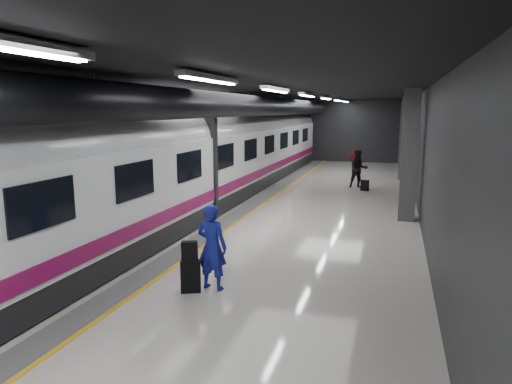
% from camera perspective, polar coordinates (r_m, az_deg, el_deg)
% --- Properties ---
extents(ground, '(40.00, 40.00, 0.00)m').
position_cam_1_polar(ground, '(15.42, 1.15, -4.01)').
color(ground, silver).
rests_on(ground, ground).
extents(platform_hall, '(10.02, 40.02, 4.51)m').
position_cam_1_polar(platform_hall, '(15.95, 1.15, 9.31)').
color(platform_hall, black).
rests_on(platform_hall, ground).
extents(train, '(3.05, 38.00, 4.05)m').
position_cam_1_polar(train, '(16.24, -9.94, 3.98)').
color(train, black).
rests_on(train, ground).
extents(traveler_main, '(0.74, 0.54, 1.87)m').
position_cam_1_polar(traveler_main, '(9.76, -5.52, -6.82)').
color(traveler_main, '#2118B9').
rests_on(traveler_main, ground).
extents(suitcase_main, '(0.49, 0.40, 0.68)m').
position_cam_1_polar(suitcase_main, '(9.87, -8.17, -10.35)').
color(suitcase_main, black).
rests_on(suitcase_main, ground).
extents(shoulder_bag, '(0.36, 0.26, 0.43)m').
position_cam_1_polar(shoulder_bag, '(9.66, -8.33, -7.35)').
color(shoulder_bag, black).
rests_on(shoulder_bag, suitcase_main).
extents(traveler_far_a, '(1.10, 0.97, 1.88)m').
position_cam_1_polar(traveler_far_a, '(22.92, 12.68, 2.83)').
color(traveler_far_a, black).
rests_on(traveler_far_a, ground).
extents(traveler_far_b, '(0.97, 0.52, 1.58)m').
position_cam_1_polar(traveler_far_b, '(27.35, 12.25, 3.68)').
color(traveler_far_b, maroon).
rests_on(traveler_far_b, ground).
extents(suitcase_far, '(0.40, 0.32, 0.51)m').
position_cam_1_polar(suitcase_far, '(22.30, 13.44, 0.82)').
color(suitcase_far, black).
rests_on(suitcase_far, ground).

